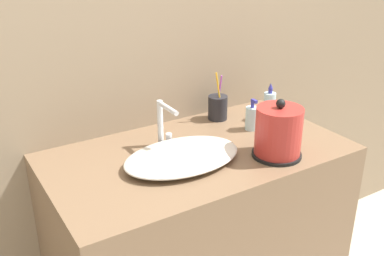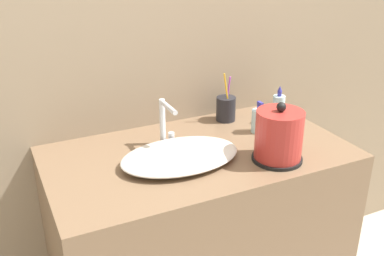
{
  "view_description": "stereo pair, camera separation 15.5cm",
  "coord_description": "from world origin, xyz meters",
  "px_view_note": "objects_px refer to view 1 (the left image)",
  "views": [
    {
      "loc": [
        -0.8,
        -0.94,
        1.61
      ],
      "look_at": [
        -0.03,
        0.31,
        0.97
      ],
      "focal_mm": 42.0,
      "sensor_mm": 36.0,
      "label": 1
    },
    {
      "loc": [
        -0.66,
        -1.02,
        1.61
      ],
      "look_at": [
        -0.03,
        0.31,
        0.97
      ],
      "focal_mm": 42.0,
      "sensor_mm": 36.0,
      "label": 2
    }
  ],
  "objects_px": {
    "lotion_bottle": "(252,118)",
    "shampoo_bottle": "(269,105)",
    "faucet": "(164,122)",
    "electric_kettle": "(278,134)",
    "toothbrush_cup": "(218,107)"
  },
  "relations": [
    {
      "from": "electric_kettle",
      "to": "toothbrush_cup",
      "type": "xyz_separation_m",
      "value": [
        0.02,
        0.4,
        -0.03
      ]
    },
    {
      "from": "faucet",
      "to": "shampoo_bottle",
      "type": "xyz_separation_m",
      "value": [
        0.51,
        0.0,
        -0.04
      ]
    },
    {
      "from": "lotion_bottle",
      "to": "shampoo_bottle",
      "type": "bearing_deg",
      "value": 19.1
    },
    {
      "from": "faucet",
      "to": "toothbrush_cup",
      "type": "xyz_separation_m",
      "value": [
        0.33,
        0.12,
        -0.05
      ]
    },
    {
      "from": "lotion_bottle",
      "to": "shampoo_bottle",
      "type": "height_order",
      "value": "shampoo_bottle"
    },
    {
      "from": "faucet",
      "to": "shampoo_bottle",
      "type": "height_order",
      "value": "faucet"
    },
    {
      "from": "electric_kettle",
      "to": "toothbrush_cup",
      "type": "bearing_deg",
      "value": 87.64
    },
    {
      "from": "faucet",
      "to": "lotion_bottle",
      "type": "height_order",
      "value": "faucet"
    },
    {
      "from": "lotion_bottle",
      "to": "shampoo_bottle",
      "type": "xyz_separation_m",
      "value": [
        0.13,
        0.05,
        0.01
      ]
    },
    {
      "from": "shampoo_bottle",
      "to": "toothbrush_cup",
      "type": "bearing_deg",
      "value": 147.06
    },
    {
      "from": "faucet",
      "to": "lotion_bottle",
      "type": "bearing_deg",
      "value": -6.68
    },
    {
      "from": "faucet",
      "to": "electric_kettle",
      "type": "bearing_deg",
      "value": -42.0
    },
    {
      "from": "shampoo_bottle",
      "to": "electric_kettle",
      "type": "bearing_deg",
      "value": -125.68
    },
    {
      "from": "lotion_bottle",
      "to": "shampoo_bottle",
      "type": "relative_size",
      "value": 0.8
    },
    {
      "from": "electric_kettle",
      "to": "shampoo_bottle",
      "type": "bearing_deg",
      "value": 54.32
    }
  ]
}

